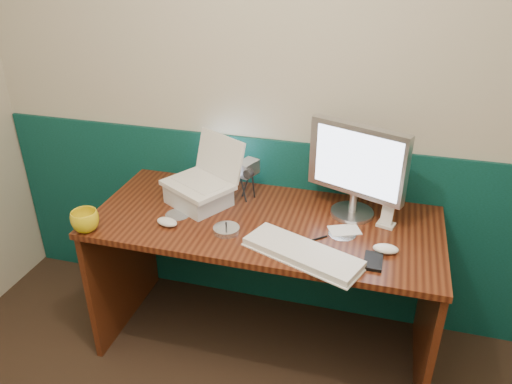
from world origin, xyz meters
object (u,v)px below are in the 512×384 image
(mug, at_px, (85,221))
(camcorder, at_px, (248,178))
(desk, at_px, (264,284))
(monitor, at_px, (356,170))
(laptop, at_px, (196,163))
(keyboard, at_px, (302,254))

(mug, xyz_separation_m, camcorder, (0.61, 0.48, 0.06))
(desk, distance_m, monitor, 0.73)
(laptop, xyz_separation_m, mug, (-0.39, -0.36, -0.17))
(keyboard, xyz_separation_m, camcorder, (-0.36, 0.42, 0.10))
(desk, relative_size, keyboard, 3.25)
(keyboard, xyz_separation_m, mug, (-0.96, -0.06, 0.03))
(desk, xyz_separation_m, laptop, (-0.35, 0.06, 0.60))
(laptop, distance_m, camcorder, 0.27)
(laptop, bearing_deg, keyboard, 1.95)
(monitor, height_order, camcorder, monitor)
(desk, bearing_deg, camcorder, 127.15)
(desk, relative_size, laptop, 5.21)
(desk, height_order, camcorder, camcorder)
(laptop, distance_m, keyboard, 0.68)
(desk, distance_m, laptop, 0.69)
(laptop, height_order, keyboard, laptop)
(monitor, distance_m, mug, 1.23)
(desk, relative_size, mug, 13.12)
(keyboard, height_order, mug, mug)
(desk, xyz_separation_m, keyboard, (0.22, -0.24, 0.39))
(laptop, relative_size, camcorder, 1.38)
(monitor, xyz_separation_m, camcorder, (-0.52, 0.02, -0.12))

